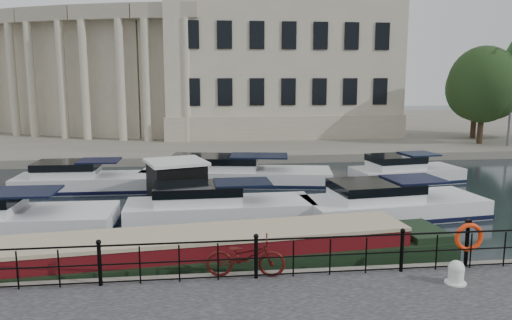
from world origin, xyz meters
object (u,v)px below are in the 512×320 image
at_px(harbour_hut, 177,186).
at_px(mooring_bollard, 456,273).
at_px(bicycle, 246,257).
at_px(life_ring_post, 469,238).
at_px(narrowboat, 189,260).

bearing_deg(harbour_hut, mooring_bollard, -72.05).
distance_m(bicycle, life_ring_post, 6.22).
bearing_deg(harbour_hut, narrowboat, -102.36).
relative_size(narrowboat, harbour_hut, 4.22).
bearing_deg(life_ring_post, harbour_hut, 131.02).
bearing_deg(mooring_bollard, narrowboat, 156.59).
height_order(mooring_bollard, harbour_hut, harbour_hut).
height_order(life_ring_post, harbour_hut, harbour_hut).
distance_m(narrowboat, harbour_hut, 7.77).
bearing_deg(life_ring_post, bicycle, 179.38).
relative_size(bicycle, narrowboat, 0.12).
height_order(bicycle, harbour_hut, harbour_hut).
relative_size(mooring_bollard, harbour_hut, 0.15).
relative_size(mooring_bollard, narrowboat, 0.04).
height_order(life_ring_post, narrowboat, life_ring_post).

